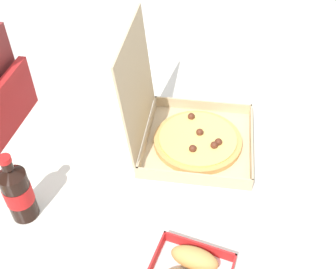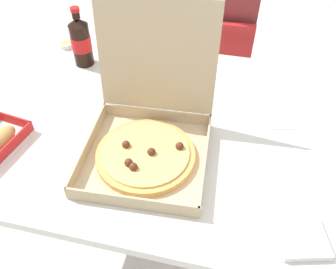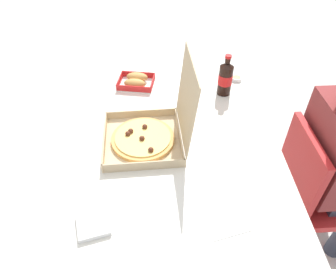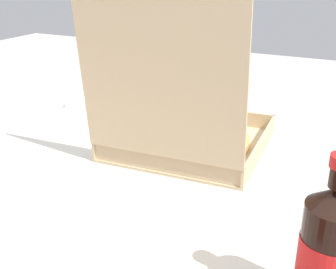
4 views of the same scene
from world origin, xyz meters
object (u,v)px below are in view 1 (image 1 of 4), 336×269
object	(u,v)px
cola_bottle	(18,192)
paper_menu	(140,69)
pizza_box_open	(187,131)
napkin_pile	(254,74)

from	to	relation	value
cola_bottle	paper_menu	size ratio (longest dim) A/B	1.07
pizza_box_open	napkin_pile	distance (m)	0.47
pizza_box_open	napkin_pile	size ratio (longest dim) A/B	3.65
paper_menu	napkin_pile	distance (m)	0.45
paper_menu	napkin_pile	xyz separation A→B (m)	(0.05, -0.45, 0.01)
pizza_box_open	paper_menu	size ratio (longest dim) A/B	1.91
napkin_pile	paper_menu	bearing A→B (deg)	95.74
pizza_box_open	cola_bottle	xyz separation A→B (m)	(-0.36, 0.39, 0.04)
pizza_box_open	cola_bottle	size ratio (longest dim) A/B	1.79
pizza_box_open	paper_menu	xyz separation A→B (m)	(0.38, 0.25, -0.05)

